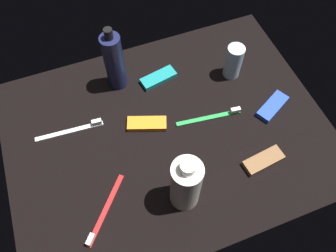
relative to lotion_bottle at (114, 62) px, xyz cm
name	(u,v)px	position (x,y,z in cm)	size (l,w,h in cm)	color
ground_plane	(168,133)	(-7.65, 20.30, -9.79)	(84.00, 64.00, 1.20)	black
lotion_bottle	(114,62)	(0.00, 0.00, 0.00)	(5.29, 5.29, 20.64)	#1A1E45
bodywash_bottle	(186,184)	(-4.90, 38.35, -0.68)	(6.83, 6.83, 18.69)	silver
deodorant_stick	(233,62)	(-31.93, 8.42, -3.94)	(4.82, 4.82, 10.52)	silver
toothbrush_red	(104,213)	(14.10, 35.58, -8.59)	(12.70, 14.38, 2.10)	red
toothbrush_white	(73,130)	(15.63, 11.10, -8.59)	(18.04, 2.46, 2.10)	white
toothbrush_green	(213,116)	(-20.52, 20.50, -8.59)	(18.01, 3.42, 2.10)	green
snack_bar_blue	(272,106)	(-37.24, 23.46, -8.44)	(10.40, 4.00, 1.50)	blue
snack_bar_brown	(263,160)	(-26.94, 36.93, -8.44)	(10.40, 4.00, 1.50)	brown
snack_bar_orange	(147,124)	(-3.11, 16.42, -8.44)	(10.40, 4.00, 1.50)	orange
snack_bar_teal	(158,78)	(-11.27, 3.00, -8.44)	(10.40, 4.00, 1.50)	teal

